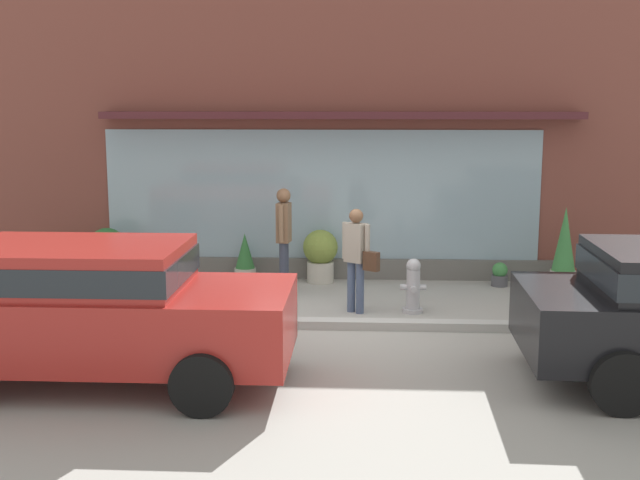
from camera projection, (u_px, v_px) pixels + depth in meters
ground_plane at (333, 324)px, 11.23m from camera, size 60.00×60.00×0.00m
curb_strip at (332, 324)px, 11.02m from camera, size 14.00×0.24×0.12m
storefront at (340, 142)px, 13.95m from camera, size 14.00×0.81×4.92m
fire_hydrant at (413, 286)px, 11.79m from camera, size 0.38×0.34×0.82m
pedestrian_with_handbag at (357, 254)px, 11.68m from camera, size 0.56×0.47×1.56m
pedestrian_passerby at (284, 232)px, 12.87m from camera, size 0.24×0.46×1.73m
parked_car_red at (90, 305)px, 8.74m from camera, size 4.29×1.96×1.57m
potted_plant_trailing_edge at (500, 275)px, 13.52m from camera, size 0.28×0.28×0.41m
potted_plant_by_entrance at (245, 259)px, 13.79m from camera, size 0.37×0.37×0.86m
potted_plant_window_center at (320, 254)px, 13.76m from camera, size 0.60×0.60×0.92m
potted_plant_window_left at (107, 252)px, 13.72m from camera, size 0.67×0.67×0.96m
potted_plant_low_front at (62, 263)px, 13.97m from camera, size 0.37×0.37×0.63m
potted_plant_near_hydrant at (564, 249)px, 13.29m from camera, size 0.43×0.43×1.38m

